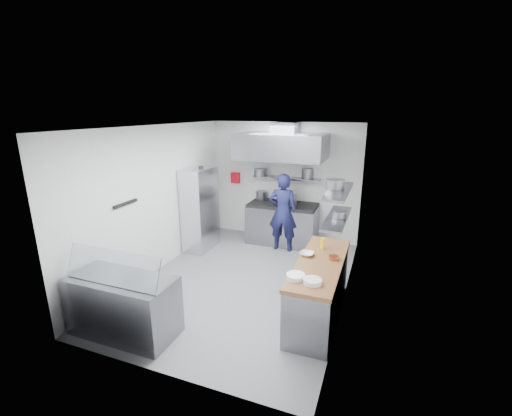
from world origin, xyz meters
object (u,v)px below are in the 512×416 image
at_px(chef, 283,212).
at_px(display_case, 124,305).
at_px(gas_range, 282,224).
at_px(wire_rack, 200,209).

relative_size(chef, display_case, 1.17).
bearing_deg(gas_range, wire_rack, -148.97).
bearing_deg(wire_rack, gas_range, 31.03).
height_order(wire_rack, display_case, wire_rack).
xyz_separation_m(wire_rack, display_case, (0.53, -3.12, -0.50)).
distance_m(gas_range, chef, 0.61).
height_order(gas_range, chef, chef).
distance_m(chef, display_case, 3.91).
bearing_deg(wire_rack, chef, 17.93).
xyz_separation_m(chef, display_case, (-1.23, -3.69, -0.45)).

